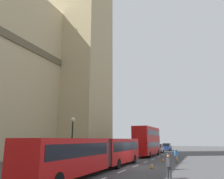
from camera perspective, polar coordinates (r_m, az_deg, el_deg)
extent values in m
plane|color=#424244|center=(24.65, 5.59, -19.34)|extent=(160.00, 160.00, 0.00)
cube|color=silver|center=(21.20, 2.56, -20.45)|extent=(2.20, 0.16, 0.01)
cube|color=silver|center=(25.55, 6.22, -19.09)|extent=(2.20, 0.16, 0.01)
cube|color=silver|center=(29.97, 8.78, -18.08)|extent=(2.20, 0.16, 0.01)
cube|color=silver|center=(34.44, 10.65, -17.31)|extent=(2.20, 0.16, 0.01)
cube|color=silver|center=(38.94, 12.08, -16.70)|extent=(2.20, 0.16, 0.01)
cube|color=silver|center=(43.46, 13.21, -16.22)|extent=(2.20, 0.16, 0.01)
cube|color=silver|center=(47.99, 14.12, -15.82)|extent=(2.20, 0.16, 0.01)
cube|color=tan|center=(51.63, -8.02, 16.88)|extent=(10.78, 10.78, 56.60)
cube|color=red|center=(25.51, 1.28, -15.46)|extent=(8.97, 2.50, 2.50)
cube|color=black|center=(25.49, 1.27, -14.45)|extent=(8.25, 2.54, 0.90)
cube|color=red|center=(16.68, -11.41, -16.62)|extent=(8.97, 2.50, 2.50)
cube|color=black|center=(16.65, -11.34, -15.07)|extent=(8.25, 2.54, 0.90)
cylinder|color=#2D2D2D|center=(20.98, -3.72, -16.00)|extent=(2.38, 2.38, 2.25)
cylinder|color=black|center=(27.94, 5.75, -17.53)|extent=(1.00, 0.30, 1.00)
cylinder|color=black|center=(22.69, 1.55, -18.70)|extent=(1.00, 0.30, 1.00)
cube|color=#B20F0F|center=(39.66, 9.15, -14.43)|extent=(10.58, 2.50, 2.40)
cube|color=black|center=(39.65, 9.13, -13.93)|extent=(9.52, 2.54, 0.84)
cube|color=#B20F0F|center=(39.65, 9.03, -11.18)|extent=(10.37, 2.50, 2.10)
cube|color=black|center=(39.66, 9.03, -11.04)|extent=(9.52, 2.54, 0.84)
cylinder|color=black|center=(42.78, 11.80, -15.68)|extent=(1.00, 0.30, 1.00)
cylinder|color=black|center=(36.16, 9.75, -16.33)|extent=(1.00, 0.30, 1.00)
cube|color=gray|center=(50.21, 11.90, -14.98)|extent=(4.40, 1.80, 0.90)
cube|color=black|center=(49.98, 11.82, -14.08)|extent=(2.46, 1.66, 0.70)
cylinder|color=black|center=(51.47, 13.14, -15.29)|extent=(0.64, 0.30, 0.64)
cylinder|color=black|center=(48.70, 12.58, -15.47)|extent=(0.64, 0.30, 0.64)
cube|color=navy|center=(60.72, 14.09, -14.46)|extent=(4.40, 1.80, 0.90)
cube|color=black|center=(60.49, 14.02, -13.71)|extent=(2.46, 1.66, 0.70)
cylinder|color=black|center=(62.01, 15.07, -14.71)|extent=(0.64, 0.30, 0.64)
cylinder|color=black|center=(59.22, 14.71, -14.84)|extent=(0.64, 0.30, 0.64)
cube|color=black|center=(23.40, 10.36, -19.52)|extent=(0.36, 0.36, 0.03)
cone|color=orange|center=(23.37, 10.33, -18.81)|extent=(0.28, 0.28, 0.55)
cylinder|color=white|center=(23.36, 10.33, -18.75)|extent=(0.17, 0.17, 0.08)
cube|color=black|center=(30.60, 13.14, -17.77)|extent=(0.36, 0.36, 0.03)
cone|color=orange|center=(30.57, 13.11, -17.23)|extent=(0.28, 0.28, 0.55)
cylinder|color=white|center=(30.57, 13.11, -17.18)|extent=(0.17, 0.17, 0.08)
cube|color=black|center=(35.04, 14.26, -17.04)|extent=(0.36, 0.36, 0.03)
cone|color=orange|center=(35.01, 14.24, -16.57)|extent=(0.28, 0.28, 0.55)
cylinder|color=white|center=(35.01, 14.23, -16.53)|extent=(0.17, 0.17, 0.08)
cylinder|color=black|center=(25.64, -10.57, -18.60)|extent=(0.32, 0.32, 0.30)
cylinder|color=black|center=(25.50, -10.36, -13.57)|extent=(0.16, 0.16, 4.80)
sphere|color=beige|center=(25.60, -10.12, -7.64)|extent=(0.44, 0.44, 0.44)
cylinder|color=#333333|center=(17.91, 14.91, -20.10)|extent=(0.16, 0.16, 0.86)
cylinder|color=#333333|center=(17.96, 14.25, -20.11)|extent=(0.16, 0.16, 0.86)
cube|color=#3F3F47|center=(17.86, 14.45, -17.79)|extent=(0.42, 0.28, 0.60)
sphere|color=#936B4C|center=(17.82, 14.37, -16.44)|extent=(0.22, 0.22, 0.22)
cylinder|color=#726651|center=(29.28, 16.54, -17.01)|extent=(0.16, 0.16, 0.86)
cylinder|color=#726651|center=(29.45, 16.34, -16.99)|extent=(0.16, 0.16, 0.86)
cube|color=#3372B2|center=(29.32, 16.35, -15.58)|extent=(0.43, 0.47, 0.60)
sphere|color=#936B4C|center=(29.30, 16.30, -14.76)|extent=(0.22, 0.22, 0.22)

